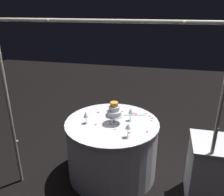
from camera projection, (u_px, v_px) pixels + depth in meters
name	position (u px, v px, depth m)	size (l,w,h in m)	color
ground_plane	(112.00, 172.00, 3.23)	(12.00, 12.00, 0.00)	black
decorative_arch	(102.00, 89.00, 2.33)	(2.29, 0.06, 2.03)	#B7B29E
main_table	(112.00, 148.00, 3.09)	(1.19, 1.19, 0.78)	white
side_table	(211.00, 172.00, 2.63)	(0.52, 0.52, 0.78)	white
tiered_cake	(114.00, 111.00, 2.86)	(0.22, 0.22, 0.28)	silver
wine_glass_0	(128.00, 127.00, 2.56)	(0.07, 0.07, 0.16)	silver
wine_glass_1	(86.00, 115.00, 2.88)	(0.06, 0.06, 0.15)	silver
wine_glass_2	(131.00, 112.00, 2.94)	(0.06, 0.06, 0.17)	silver
cake_knife	(134.00, 115.00, 3.12)	(0.29, 0.10, 0.01)	silver
rose_petal_0	(114.00, 116.00, 3.09)	(0.04, 0.02, 0.00)	#C61951
rose_petal_1	(96.00, 125.00, 2.87)	(0.03, 0.02, 0.00)	#C61951
rose_petal_2	(134.00, 113.00, 3.17)	(0.03, 0.02, 0.00)	#C61951
rose_petal_3	(146.00, 114.00, 3.17)	(0.02, 0.02, 0.00)	#C61951
rose_petal_4	(147.00, 132.00, 2.71)	(0.03, 0.02, 0.00)	#C61951
rose_petal_5	(151.00, 121.00, 2.97)	(0.03, 0.02, 0.00)	#C61951
rose_petal_6	(136.00, 114.00, 3.16)	(0.04, 0.03, 0.00)	#C61951
rose_petal_7	(129.00, 133.00, 2.69)	(0.03, 0.02, 0.00)	#C61951
rose_petal_8	(98.00, 112.00, 3.20)	(0.04, 0.03, 0.00)	#C61951
rose_petal_9	(107.00, 110.00, 3.27)	(0.03, 0.02, 0.00)	#C61951
rose_petal_10	(149.00, 116.00, 3.09)	(0.03, 0.02, 0.00)	#C61951
rose_petal_11	(122.00, 112.00, 3.23)	(0.03, 0.02, 0.00)	#C61951
rose_petal_12	(115.00, 129.00, 2.76)	(0.03, 0.02, 0.00)	#C61951
rose_petal_13	(152.00, 118.00, 3.04)	(0.03, 0.02, 0.00)	#C61951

